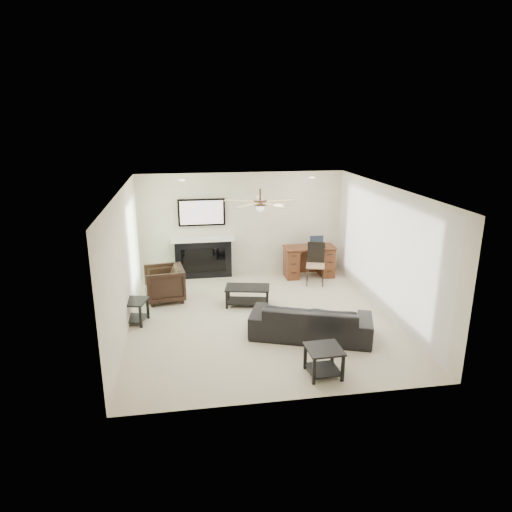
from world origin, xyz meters
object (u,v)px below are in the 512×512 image
object	(u,v)px
coffee_table	(247,296)
desk	(309,261)
fireplace_unit	(203,239)
armchair	(164,284)
sofa	(311,321)

from	to	relation	value
coffee_table	desk	distance (m)	2.33
coffee_table	fireplace_unit	distance (m)	2.22
armchair	sofa	bearing A→B (deg)	42.99
armchair	desk	xyz separation A→B (m)	(3.44, 0.99, 0.01)
fireplace_unit	desk	xyz separation A→B (m)	(2.54, -0.38, -0.57)
armchair	fireplace_unit	xyz separation A→B (m)	(0.89, 1.37, 0.59)
sofa	armchair	size ratio (longest dim) A/B	2.61
coffee_table	armchair	bearing A→B (deg)	173.85
coffee_table	fireplace_unit	size ratio (longest dim) A/B	0.47
sofa	coffee_table	size ratio (longest dim) A/B	2.35
armchair	coffee_table	xyz separation A→B (m)	(1.70, -0.55, -0.17)
armchair	fireplace_unit	size ratio (longest dim) A/B	0.42
coffee_table	sofa	bearing A→B (deg)	-48.86
sofa	armchair	bearing A→B (deg)	-19.67
coffee_table	fireplace_unit	bearing A→B (deg)	124.51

